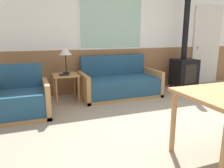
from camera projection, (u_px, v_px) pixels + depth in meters
The scene contains 9 objects.
ground_plane at pixel (198, 132), 3.07m from camera, with size 16.00×16.00×0.00m, color gray.
wall_back at pixel (124, 33), 5.16m from camera, with size 7.20×0.09×2.70m.
couch at pixel (119, 85), 4.82m from camera, with size 1.70×0.89×0.87m.
armchair at pixel (22, 101), 3.61m from camera, with size 0.86×0.75×0.85m.
side_table at pixel (66, 79), 4.41m from camera, with size 0.49×0.49×0.56m.
table_lamp at pixel (65, 52), 4.38m from camera, with size 0.25×0.25×0.55m.
book_stack at pixel (64, 75), 4.29m from camera, with size 0.20×0.17×0.02m.
wood_stove at pixel (184, 65), 5.33m from camera, with size 0.54×0.50×2.45m.
entry_door at pixel (206, 46), 6.02m from camera, with size 0.91×0.09×2.07m.
Camera 1 is at (-2.14, -2.23, 1.35)m, focal length 35.00 mm.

